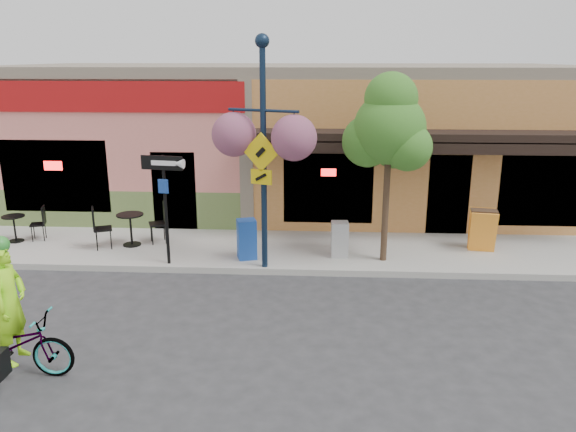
% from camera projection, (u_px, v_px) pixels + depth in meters
% --- Properties ---
extents(ground, '(90.00, 90.00, 0.00)m').
position_uv_depth(ground, '(274.00, 284.00, 12.22)').
color(ground, '#2D2D30').
rests_on(ground, ground).
extents(sidewalk, '(24.00, 3.00, 0.15)m').
position_uv_depth(sidewalk, '(280.00, 250.00, 14.12)').
color(sidewalk, '#9E9B93').
rests_on(sidewalk, ground).
extents(curb, '(24.00, 0.12, 0.15)m').
position_uv_depth(curb, '(276.00, 271.00, 12.73)').
color(curb, '#A8A59E').
rests_on(curb, ground).
extents(building, '(18.20, 8.20, 4.50)m').
position_uv_depth(building, '(291.00, 134.00, 18.80)').
color(building, '#DA776C').
rests_on(building, ground).
extents(bicycle, '(1.93, 0.67, 1.02)m').
position_uv_depth(bicycle, '(12.00, 345.00, 8.63)').
color(bicycle, maroon).
rests_on(bicycle, ground).
extents(cyclist_rider, '(0.46, 0.69, 1.90)m').
position_uv_depth(cyclist_rider, '(11.00, 318.00, 8.50)').
color(cyclist_rider, '#A4FF1A').
rests_on(cyclist_rider, ground).
extents(lamp_post, '(1.75, 1.13, 5.09)m').
position_uv_depth(lamp_post, '(264.00, 156.00, 12.12)').
color(lamp_post, '#112035').
rests_on(lamp_post, sidewalk).
extents(one_way_sign, '(0.99, 0.35, 2.53)m').
position_uv_depth(one_way_sign, '(166.00, 211.00, 12.67)').
color(one_way_sign, black).
rests_on(one_way_sign, sidewalk).
extents(cafe_set_left, '(1.66, 1.15, 0.90)m').
position_uv_depth(cafe_set_left, '(14.00, 225.00, 14.41)').
color(cafe_set_left, black).
rests_on(cafe_set_left, sidewalk).
extents(cafe_set_right, '(1.99, 1.49, 1.07)m').
position_uv_depth(cafe_set_right, '(131.00, 225.00, 14.11)').
color(cafe_set_right, black).
rests_on(cafe_set_right, sidewalk).
extents(newspaper_box_blue, '(0.52, 0.49, 0.95)m').
position_uv_depth(newspaper_box_blue, '(247.00, 239.00, 13.21)').
color(newspaper_box_blue, '#1A449F').
rests_on(newspaper_box_blue, sidewalk).
extents(newspaper_box_grey, '(0.41, 0.38, 0.85)m').
position_uv_depth(newspaper_box_grey, '(340.00, 239.00, 13.36)').
color(newspaper_box_grey, '#9F9F9F').
rests_on(newspaper_box_grey, sidewalk).
extents(street_tree, '(2.00, 2.00, 4.37)m').
position_uv_depth(street_tree, '(388.00, 169.00, 12.63)').
color(street_tree, '#3D7A26').
rests_on(street_tree, sidewalk).
extents(sandwich_board, '(0.69, 0.55, 1.04)m').
position_uv_depth(sandwich_board, '(483.00, 232.00, 13.58)').
color(sandwich_board, orange).
rests_on(sandwich_board, sidewalk).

